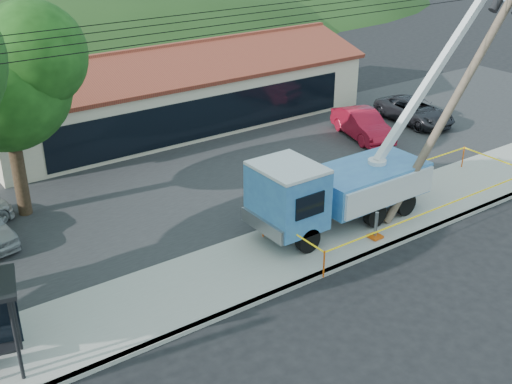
{
  "coord_description": "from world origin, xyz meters",
  "views": [
    {
      "loc": [
        -13.09,
        -12.42,
        12.5
      ],
      "look_at": [
        -0.69,
        5.0,
        2.44
      ],
      "focal_mm": 45.0,
      "sensor_mm": 36.0,
      "label": 1
    }
  ],
  "objects_px": {
    "car_red": "(361,139)",
    "car_dark": "(413,124)",
    "leaning_pole": "(461,90)",
    "utility_truck": "(338,184)"
  },
  "relations": [
    {
      "from": "leaning_pole",
      "to": "car_dark",
      "type": "xyz_separation_m",
      "value": [
        6.94,
        8.09,
        -5.15
      ]
    },
    {
      "from": "utility_truck",
      "to": "car_dark",
      "type": "distance_m",
      "value": 14.2
    },
    {
      "from": "car_dark",
      "to": "leaning_pole",
      "type": "bearing_deg",
      "value": -127.03
    },
    {
      "from": "leaning_pole",
      "to": "car_dark",
      "type": "height_order",
      "value": "leaning_pole"
    },
    {
      "from": "leaning_pole",
      "to": "car_red",
      "type": "relative_size",
      "value": 2.0
    },
    {
      "from": "utility_truck",
      "to": "leaning_pole",
      "type": "height_order",
      "value": "utility_truck"
    },
    {
      "from": "leaning_pole",
      "to": "car_red",
      "type": "height_order",
      "value": "leaning_pole"
    },
    {
      "from": "car_dark",
      "to": "utility_truck",
      "type": "bearing_deg",
      "value": -147.21
    },
    {
      "from": "car_red",
      "to": "car_dark",
      "type": "height_order",
      "value": "car_red"
    },
    {
      "from": "leaning_pole",
      "to": "car_red",
      "type": "bearing_deg",
      "value": 71.75
    }
  ]
}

